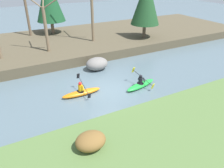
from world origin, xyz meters
TOP-DOWN VIEW (x-y plane):
  - ground_plane at (0.00, 0.00)m, footprint 90.00×90.00m
  - riverbank_near at (0.00, -5.93)m, footprint 44.00×5.52m
  - riverbank_far at (0.00, 10.91)m, footprint 44.00×11.78m
  - conifer_tree_mid_left at (8.27, 7.60)m, footprint 3.06×3.06m
  - bare_tree_mid_upstream at (-2.71, 14.38)m, footprint 3.29×3.25m
  - bare_tree_mid_downstream at (-2.20, 7.95)m, footprint 2.90×2.87m
  - bare_tree_downstream at (2.77, 9.04)m, footprint 3.94×3.90m
  - shrub_clump_second at (-3.54, -5.08)m, footprint 1.38×1.15m
  - kayaker_lead at (2.28, -0.59)m, footprint 2.78×2.05m
  - kayaker_middle at (-1.92, 0.36)m, footprint 2.77×2.06m
  - boulder_midstream at (0.77, 3.74)m, footprint 1.89×1.48m

SIDE VIEW (x-z plane):
  - ground_plane at x=0.00m, z-range 0.00..0.00m
  - kayaker_lead at x=2.28m, z-range -0.38..0.82m
  - kayaker_middle at x=-1.92m, z-range -0.38..0.82m
  - riverbank_near at x=0.00m, z-range 0.00..0.59m
  - riverbank_far at x=0.00m, z-range 0.00..0.87m
  - boulder_midstream at x=0.77m, z-range 0.00..1.07m
  - shrub_clump_second at x=-3.54m, z-range 0.59..1.33m
  - bare_tree_mid_downstream at x=-2.20m, z-range 0.73..5.93m
  - bare_tree_mid_upstream at x=-2.71m, z-range 0.70..6.65m
  - bare_tree_downstream at x=2.77m, z-range 0.66..7.85m
  - conifer_tree_mid_left at x=8.27m, z-range 1.59..7.80m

